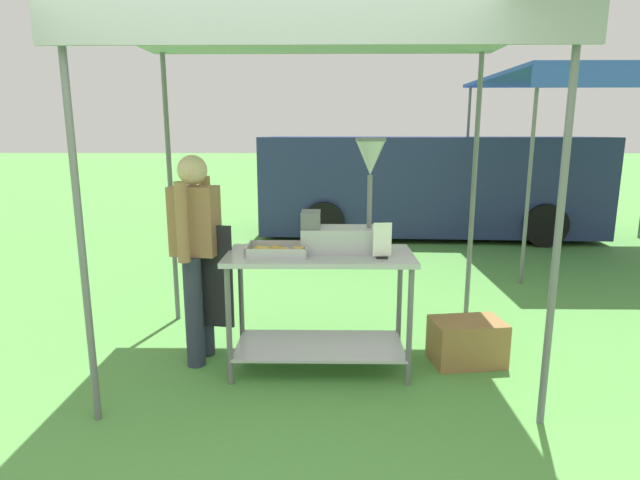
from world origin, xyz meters
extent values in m
plane|color=#519342|center=(0.00, 6.00, 0.00)|extent=(70.00, 70.00, 0.00)
cylinder|color=slate|center=(-1.09, 0.42, 1.23)|extent=(0.04, 0.04, 2.45)
cylinder|color=slate|center=(1.69, 0.42, 1.23)|extent=(0.04, 0.04, 2.45)
cylinder|color=slate|center=(-1.09, 2.19, 1.23)|extent=(0.04, 0.04, 2.45)
cylinder|color=slate|center=(1.69, 2.19, 1.23)|extent=(0.04, 0.04, 2.45)
cube|color=#939399|center=(0.30, 1.31, 2.48)|extent=(2.98, 1.98, 0.05)
cube|color=#939399|center=(0.30, 0.33, 2.34)|extent=(2.98, 0.02, 0.24)
cube|color=#B7B7BC|center=(0.30, 1.16, 0.89)|extent=(1.37, 0.63, 0.04)
cube|color=#B7B7BC|center=(0.30, 1.16, 0.18)|extent=(1.26, 0.58, 0.02)
cylinder|color=slate|center=(-0.34, 0.89, 0.43)|extent=(0.04, 0.04, 0.87)
cylinder|color=slate|center=(0.93, 0.89, 0.43)|extent=(0.04, 0.04, 0.87)
cylinder|color=slate|center=(-0.34, 1.42, 0.43)|extent=(0.04, 0.04, 0.87)
cylinder|color=slate|center=(0.93, 1.42, 0.43)|extent=(0.04, 0.04, 0.87)
cube|color=#B7B7BC|center=(-0.01, 1.12, 0.91)|extent=(0.44, 0.31, 0.01)
cube|color=#B7B7BC|center=(-0.01, 0.97, 0.95)|extent=(0.44, 0.01, 0.06)
cube|color=#B7B7BC|center=(-0.01, 1.27, 0.95)|extent=(0.44, 0.01, 0.06)
cube|color=#B7B7BC|center=(-0.22, 1.12, 0.95)|extent=(0.01, 0.31, 0.06)
cube|color=#B7B7BC|center=(0.21, 1.12, 0.95)|extent=(0.01, 0.31, 0.06)
torus|color=#EAB251|center=(-0.09, 1.17, 0.93)|extent=(0.11, 0.11, 0.03)
torus|color=#EAB251|center=(-0.16, 1.20, 0.93)|extent=(0.10, 0.10, 0.03)
torus|color=#EAB251|center=(0.03, 1.15, 0.93)|extent=(0.09, 0.09, 0.03)
torus|color=#EAB251|center=(-0.12, 1.08, 0.93)|extent=(0.08, 0.08, 0.03)
torus|color=#EAB251|center=(0.16, 1.19, 0.93)|extent=(0.12, 0.12, 0.03)
torus|color=#EAB251|center=(0.16, 1.06, 0.93)|extent=(0.09, 0.09, 0.03)
torus|color=#EAB251|center=(-0.04, 1.06, 0.93)|extent=(0.12, 0.12, 0.03)
torus|color=#EAB251|center=(-0.03, 1.22, 0.93)|extent=(0.09, 0.09, 0.03)
torus|color=#EAB251|center=(0.08, 1.06, 0.93)|extent=(0.10, 0.10, 0.03)
torus|color=#EAB251|center=(-0.10, 1.08, 0.95)|extent=(0.11, 0.11, 0.03)
torus|color=#EAB251|center=(0.15, 1.10, 0.95)|extent=(0.11, 0.11, 0.03)
cube|color=#B7B7BC|center=(0.44, 1.23, 0.99)|extent=(0.56, 0.28, 0.18)
cube|color=slate|center=(0.23, 1.23, 1.14)|extent=(0.14, 0.22, 0.12)
cylinder|color=slate|center=(0.66, 1.23, 1.28)|extent=(0.04, 0.04, 0.39)
cone|color=#B7B7BC|center=(0.66, 1.23, 1.59)|extent=(0.21, 0.21, 0.24)
cylinder|color=slate|center=(0.66, 1.23, 1.72)|extent=(0.22, 0.22, 0.02)
cube|color=black|center=(0.74, 1.01, 0.91)|extent=(0.08, 0.05, 0.02)
cube|color=white|center=(0.74, 1.01, 1.04)|extent=(0.13, 0.02, 0.24)
cylinder|color=#2D3347|center=(-0.63, 1.39, 0.43)|extent=(0.14, 0.14, 0.86)
cylinder|color=#2D3347|center=(-0.66, 1.19, 0.43)|extent=(0.14, 0.14, 0.86)
cube|color=#9E704C|center=(-0.64, 1.29, 1.12)|extent=(0.37, 0.27, 0.52)
cube|color=black|center=(-0.53, 1.27, 0.69)|extent=(0.32, 0.07, 0.80)
cylinder|color=#9E704C|center=(-0.61, 1.51, 1.15)|extent=(0.10, 0.10, 0.58)
cylinder|color=#9E704C|center=(-0.68, 1.07, 1.15)|extent=(0.10, 0.10, 0.58)
sphere|color=#DBB28E|center=(-0.64, 1.29, 1.50)|extent=(0.22, 0.22, 0.22)
cube|color=olive|center=(1.44, 1.26, 0.17)|extent=(0.59, 0.42, 0.35)
cube|color=navy|center=(2.08, 6.51, 0.89)|extent=(5.70, 2.19, 1.60)
cube|color=#1E2833|center=(4.26, 6.40, 1.29)|extent=(0.18, 1.62, 0.70)
cylinder|color=black|center=(3.86, 7.35, 0.34)|extent=(0.69, 0.27, 0.68)
cylinder|color=black|center=(3.77, 5.49, 0.34)|extent=(0.69, 0.27, 0.68)
cylinder|color=black|center=(0.39, 7.53, 0.34)|extent=(0.69, 0.27, 0.68)
cylinder|color=black|center=(0.29, 5.67, 0.34)|extent=(0.69, 0.27, 0.68)
cylinder|color=slate|center=(2.67, 3.44, 1.24)|extent=(0.04, 0.04, 2.48)
cylinder|color=slate|center=(2.67, 6.19, 1.24)|extent=(0.04, 0.04, 2.48)
cube|color=blue|center=(4.18, 4.81, 2.50)|extent=(3.22, 2.95, 0.05)
camera|label=1|loc=(0.36, -2.51, 1.78)|focal=28.90mm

